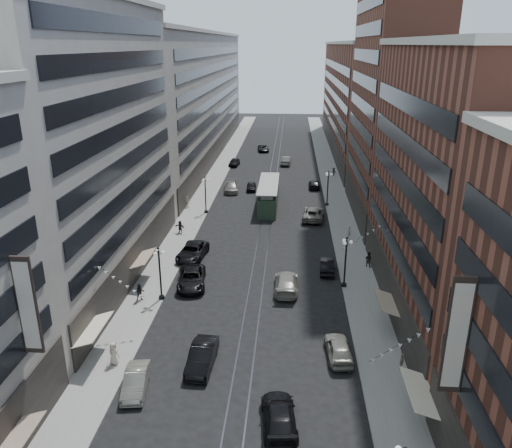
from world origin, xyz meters
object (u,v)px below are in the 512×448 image
(lamppost_se_mid, at_px, (328,187))
(car_14, at_px, (286,160))
(car_6, at_px, (279,416))
(car_13, at_px, (251,186))
(car_extra_1, at_px, (263,148))
(pedestrian_7, at_px, (368,259))
(car_4, at_px, (339,349))
(pedestrian_5, at_px, (180,227))
(pedestrian_2, at_px, (140,292))
(car_12, at_px, (314,184))
(car_9, at_px, (234,162))
(car_10, at_px, (327,266))
(car_7, at_px, (192,252))
(pedestrian_9, at_px, (334,172))
(car_2, at_px, (192,278))
(car_extra_0, at_px, (286,283))
(lamppost_se_far, at_px, (346,260))
(pedestrian_4, at_px, (401,362))
(car_8, at_px, (231,187))
(lamppost_sw_mid, at_px, (205,194))
(car_11, at_px, (313,214))
(car_1, at_px, (136,381))
(pedestrian_1, at_px, (114,353))
(pedestrian_6, at_px, (187,202))
(streetcar, at_px, (268,196))
(car_5, at_px, (202,356))
(pedestrian_8, at_px, (349,232))

(lamppost_se_mid, height_order, car_14, lamppost_se_mid)
(car_6, bearing_deg, car_13, -89.74)
(car_extra_1, bearing_deg, pedestrian_7, -83.91)
(car_4, relative_size, pedestrian_5, 2.83)
(pedestrian_2, bearing_deg, car_12, 44.40)
(car_4, xyz_separation_m, car_12, (0.07, 50.97, -0.12))
(car_9, bearing_deg, car_10, -67.05)
(car_7, bearing_deg, pedestrian_9, 69.44)
(car_6, bearing_deg, car_12, -100.65)
(lamppost_se_mid, xyz_separation_m, car_2, (-16.00, -28.73, -2.25))
(pedestrian_2, bearing_deg, car_4, -45.11)
(pedestrian_5, height_order, car_extra_0, pedestrian_5)
(lamppost_se_far, height_order, car_12, lamppost_se_far)
(car_2, bearing_deg, pedestrian_4, -43.14)
(car_8, bearing_deg, pedestrian_4, -75.26)
(lamppost_sw_mid, xyz_separation_m, pedestrian_4, (21.43, -37.20, -2.19))
(lamppost_sw_mid, xyz_separation_m, car_8, (2.40, 12.04, -2.26))
(lamppost_se_far, bearing_deg, lamppost_sw_mid, 128.66)
(lamppost_sw_mid, bearing_deg, car_9, 88.53)
(car_11, bearing_deg, lamppost_sw_mid, 0.67)
(pedestrian_2, xyz_separation_m, car_9, (2.78, 58.81, -0.26))
(car_1, height_order, car_6, car_6)
(lamppost_sw_mid, height_order, lamppost_se_far, same)
(lamppost_sw_mid, distance_m, pedestrian_1, 37.95)
(pedestrian_5, bearing_deg, car_14, 95.11)
(lamppost_sw_mid, distance_m, car_8, 12.48)
(car_13, bearing_deg, lamppost_se_far, -73.29)
(pedestrian_4, distance_m, car_7, 28.86)
(pedestrian_7, bearing_deg, pedestrian_5, 9.92)
(pedestrian_5, bearing_deg, pedestrian_4, -27.35)
(car_11, bearing_deg, car_7, 51.63)
(car_2, relative_size, car_10, 1.39)
(car_2, bearing_deg, lamppost_sw_mid, 87.93)
(car_6, distance_m, car_9, 75.80)
(lamppost_se_far, bearing_deg, car_10, 112.32)
(car_4, height_order, pedestrian_7, pedestrian_7)
(lamppost_sw_mid, relative_size, car_2, 0.90)
(pedestrian_2, relative_size, car_11, 0.28)
(pedestrian_6, bearing_deg, pedestrian_7, 152.22)
(streetcar, relative_size, car_5, 2.58)
(car_1, bearing_deg, car_extra_0, 49.10)
(pedestrian_4, height_order, pedestrian_7, pedestrian_7)
(car_1, xyz_separation_m, pedestrian_8, (18.81, 31.78, 0.24))
(car_7, relative_size, car_extra_0, 1.04)
(car_5, xyz_separation_m, pedestrian_7, (15.72, 19.61, 0.18))
(lamppost_se_mid, height_order, car_12, lamppost_se_mid)
(car_5, distance_m, car_11, 37.36)
(pedestrian_7, bearing_deg, car_10, 47.60)
(car_5, distance_m, pedestrian_8, 32.01)
(streetcar, distance_m, car_8, 10.38)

